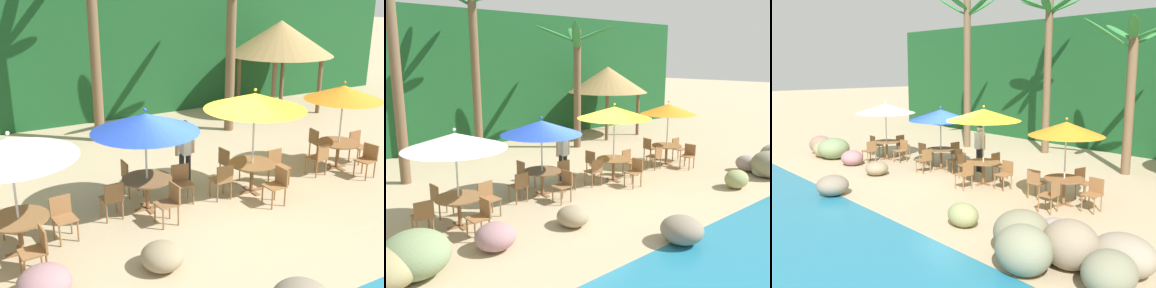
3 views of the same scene
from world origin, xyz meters
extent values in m
plane|color=tan|center=(0.00, 0.00, 0.00)|extent=(120.00, 120.00, 0.00)
cube|color=tan|center=(0.00, 0.00, 0.00)|extent=(18.00, 5.20, 0.01)
cube|color=#194C23|center=(0.00, 9.00, 3.00)|extent=(28.00, 2.40, 6.00)
ellipsoid|color=gray|center=(-4.01, -1.82, 0.29)|extent=(0.87, 0.82, 0.58)
ellipsoid|color=#8E935C|center=(3.63, -2.98, 0.28)|extent=(0.82, 0.66, 0.57)
ellipsoid|color=gray|center=(5.69, -2.27, 0.28)|extent=(0.70, 0.80, 0.57)
ellipsoid|color=#94895D|center=(-6.12, -1.87, 0.36)|extent=(1.09, 1.12, 0.72)
ellipsoid|color=gray|center=(-0.80, -4.13, 0.30)|extent=(0.91, 0.93, 0.60)
ellipsoid|color=gray|center=(7.20, -2.39, 0.27)|extent=(0.97, 0.95, 0.54)
ellipsoid|color=#76895C|center=(-5.62, -1.79, 0.43)|extent=(1.28, 1.27, 0.86)
ellipsoid|color=gray|center=(-2.02, -1.92, 0.24)|extent=(0.75, 0.79, 0.48)
ellipsoid|color=gray|center=(5.38, -2.92, 0.22)|extent=(0.61, 0.61, 0.44)
ellipsoid|color=gray|center=(5.53, -3.10, 0.45)|extent=(1.16, 1.15, 0.89)
cylinder|color=silver|center=(-4.08, -0.23, 1.09)|extent=(0.04, 0.04, 2.18)
cone|color=white|center=(-4.08, -0.23, 2.08)|extent=(2.37, 2.37, 0.36)
sphere|color=white|center=(-4.08, -0.23, 2.34)|extent=(0.07, 0.07, 0.07)
cube|color=brown|center=(-4.08, -0.23, 0.01)|extent=(0.60, 0.12, 0.03)
cube|color=brown|center=(-4.08, -0.23, 0.01)|extent=(0.12, 0.60, 0.03)
cylinder|color=brown|center=(-4.08, -0.23, 0.37)|extent=(0.09, 0.09, 0.71)
cylinder|color=brown|center=(-4.08, -0.23, 0.72)|extent=(1.10, 1.10, 0.03)
cylinder|color=olive|center=(-3.04, -0.30, 0.23)|extent=(0.04, 0.04, 0.45)
cylinder|color=olive|center=(-3.39, -0.34, 0.23)|extent=(0.04, 0.04, 0.45)
cylinder|color=olive|center=(-3.07, 0.05, 0.23)|extent=(0.04, 0.04, 0.45)
cylinder|color=olive|center=(-3.43, 0.02, 0.23)|extent=(0.04, 0.04, 0.45)
cube|color=olive|center=(-3.23, -0.14, 0.47)|extent=(0.46, 0.46, 0.03)
cube|color=olive|center=(-3.25, 0.05, 0.66)|extent=(0.42, 0.08, 0.42)
cylinder|color=olive|center=(-3.97, 0.81, 0.23)|extent=(0.04, 0.04, 0.45)
cylinder|color=olive|center=(-3.95, 0.46, 0.23)|extent=(0.04, 0.04, 0.45)
cylinder|color=olive|center=(-4.33, 0.79, 0.23)|extent=(0.04, 0.04, 0.45)
cylinder|color=olive|center=(-4.30, 0.43, 0.23)|extent=(0.04, 0.04, 0.45)
cube|color=olive|center=(-4.14, 0.62, 0.47)|extent=(0.45, 0.45, 0.03)
cube|color=olive|center=(-4.34, 0.61, 0.66)|extent=(0.07, 0.42, 0.42)
cylinder|color=olive|center=(-5.09, 0.02, 0.23)|extent=(0.04, 0.04, 0.45)
cylinder|color=olive|center=(-4.74, 0.00, 0.23)|extent=(0.04, 0.04, 0.45)
cylinder|color=olive|center=(-5.12, -0.33, 0.23)|extent=(0.04, 0.04, 0.45)
cylinder|color=olive|center=(-4.76, -0.36, 0.23)|extent=(0.04, 0.04, 0.45)
cube|color=olive|center=(-4.93, -0.17, 0.47)|extent=(0.45, 0.45, 0.03)
cube|color=olive|center=(-4.94, -0.36, 0.66)|extent=(0.42, 0.07, 0.42)
cylinder|color=olive|center=(-4.20, -1.26, 0.23)|extent=(0.04, 0.04, 0.45)
cylinder|color=olive|center=(-4.22, -0.91, 0.23)|extent=(0.04, 0.04, 0.45)
cylinder|color=olive|center=(-3.84, -1.24, 0.23)|extent=(0.04, 0.04, 0.45)
cylinder|color=olive|center=(-3.86, -0.89, 0.23)|extent=(0.04, 0.04, 0.45)
cube|color=olive|center=(-4.03, -1.07, 0.47)|extent=(0.44, 0.44, 0.03)
cube|color=olive|center=(-3.83, -1.06, 0.66)|extent=(0.06, 0.42, 0.42)
cylinder|color=silver|center=(-1.29, 0.35, 1.05)|extent=(0.04, 0.04, 2.10)
cone|color=blue|center=(-1.29, 0.35, 2.00)|extent=(2.33, 2.33, 0.40)
sphere|color=blue|center=(-1.29, 0.35, 2.28)|extent=(0.07, 0.07, 0.07)
cube|color=brown|center=(-1.29, 0.35, 0.01)|extent=(0.60, 0.12, 0.03)
cube|color=brown|center=(-1.29, 0.35, 0.01)|extent=(0.12, 0.60, 0.03)
cylinder|color=brown|center=(-1.29, 0.35, 0.37)|extent=(0.09, 0.09, 0.71)
cylinder|color=brown|center=(-1.29, 0.35, 0.72)|extent=(1.10, 1.10, 0.03)
cylinder|color=olive|center=(-0.29, 0.05, 0.23)|extent=(0.04, 0.04, 0.45)
cylinder|color=olive|center=(-0.64, 0.09, 0.23)|extent=(0.04, 0.04, 0.45)
cylinder|color=olive|center=(-0.24, 0.41, 0.23)|extent=(0.04, 0.04, 0.45)
cylinder|color=olive|center=(-0.60, 0.45, 0.23)|extent=(0.04, 0.04, 0.45)
cube|color=olive|center=(-0.44, 0.25, 0.47)|extent=(0.47, 0.47, 0.03)
cube|color=olive|center=(-0.42, 0.45, 0.66)|extent=(0.42, 0.08, 0.42)
cylinder|color=olive|center=(-1.09, 1.37, 0.23)|extent=(0.04, 0.04, 0.45)
cylinder|color=olive|center=(-1.10, 1.02, 0.23)|extent=(0.04, 0.04, 0.45)
cylinder|color=olive|center=(-1.45, 1.38, 0.23)|extent=(0.04, 0.04, 0.45)
cylinder|color=olive|center=(-1.45, 1.02, 0.23)|extent=(0.04, 0.04, 0.45)
cube|color=olive|center=(-1.27, 1.20, 0.47)|extent=(0.43, 0.43, 0.03)
cube|color=olive|center=(-1.47, 1.20, 0.66)|extent=(0.04, 0.42, 0.42)
cylinder|color=olive|center=(-2.32, 0.49, 0.23)|extent=(0.04, 0.04, 0.45)
cylinder|color=olive|center=(-1.96, 0.50, 0.23)|extent=(0.04, 0.04, 0.45)
cylinder|color=olive|center=(-2.31, 0.13, 0.23)|extent=(0.04, 0.04, 0.45)
cylinder|color=olive|center=(-1.95, 0.14, 0.23)|extent=(0.04, 0.04, 0.45)
cube|color=olive|center=(-2.14, 0.32, 0.47)|extent=(0.44, 0.44, 0.03)
cube|color=olive|center=(-2.13, 0.12, 0.66)|extent=(0.42, 0.05, 0.42)
cylinder|color=olive|center=(-1.40, -0.69, 0.23)|extent=(0.04, 0.04, 0.45)
cylinder|color=olive|center=(-1.42, -0.33, 0.23)|extent=(0.04, 0.04, 0.45)
cylinder|color=olive|center=(-1.04, -0.67, 0.23)|extent=(0.04, 0.04, 0.45)
cylinder|color=olive|center=(-1.07, -0.31, 0.23)|extent=(0.04, 0.04, 0.45)
cube|color=olive|center=(-1.23, -0.50, 0.47)|extent=(0.44, 0.44, 0.03)
cube|color=olive|center=(-1.03, -0.49, 0.66)|extent=(0.06, 0.42, 0.42)
cylinder|color=silver|center=(1.28, 0.00, 1.17)|extent=(0.04, 0.04, 2.34)
cone|color=yellow|center=(1.28, 0.00, 2.24)|extent=(2.36, 2.36, 0.37)
sphere|color=yellow|center=(1.28, 0.00, 2.50)|extent=(0.07, 0.07, 0.07)
cube|color=brown|center=(1.28, 0.00, 0.01)|extent=(0.60, 0.12, 0.03)
cube|color=brown|center=(1.28, 0.00, 0.01)|extent=(0.12, 0.60, 0.03)
cylinder|color=brown|center=(1.28, 0.00, 0.37)|extent=(0.09, 0.09, 0.71)
cylinder|color=brown|center=(1.28, 0.00, 0.72)|extent=(1.10, 1.10, 0.03)
cylinder|color=olive|center=(2.32, -0.15, 0.23)|extent=(0.04, 0.04, 0.45)
cylinder|color=olive|center=(1.96, -0.16, 0.23)|extent=(0.04, 0.04, 0.45)
cylinder|color=olive|center=(2.31, 0.20, 0.23)|extent=(0.04, 0.04, 0.45)
cylinder|color=olive|center=(1.95, 0.20, 0.23)|extent=(0.04, 0.04, 0.45)
cube|color=olive|center=(2.13, 0.02, 0.47)|extent=(0.43, 0.43, 0.03)
cube|color=olive|center=(2.13, 0.22, 0.66)|extent=(0.42, 0.04, 0.42)
cylinder|color=olive|center=(1.39, 1.04, 0.23)|extent=(0.04, 0.04, 0.45)
cylinder|color=olive|center=(1.42, 0.69, 0.23)|extent=(0.04, 0.04, 0.45)
cylinder|color=olive|center=(1.04, 1.02, 0.23)|extent=(0.04, 0.04, 0.45)
cylinder|color=olive|center=(1.06, 0.66, 0.23)|extent=(0.04, 0.04, 0.45)
cube|color=olive|center=(1.23, 0.85, 0.47)|extent=(0.45, 0.45, 0.03)
cube|color=olive|center=(1.03, 0.84, 0.66)|extent=(0.06, 0.42, 0.42)
cylinder|color=olive|center=(0.27, 0.24, 0.23)|extent=(0.04, 0.04, 0.45)
cylinder|color=olive|center=(0.62, 0.22, 0.23)|extent=(0.04, 0.04, 0.45)
cylinder|color=olive|center=(0.25, -0.12, 0.23)|extent=(0.04, 0.04, 0.45)
cylinder|color=olive|center=(0.60, -0.14, 0.23)|extent=(0.04, 0.04, 0.45)
cube|color=olive|center=(0.44, 0.05, 0.47)|extent=(0.44, 0.44, 0.03)
cube|color=olive|center=(0.42, -0.15, 0.66)|extent=(0.42, 0.06, 0.42)
cylinder|color=olive|center=(1.11, -1.02, 0.23)|extent=(0.04, 0.04, 0.45)
cylinder|color=olive|center=(1.11, -0.67, 0.23)|extent=(0.04, 0.04, 0.45)
cylinder|color=olive|center=(1.47, -1.02, 0.23)|extent=(0.04, 0.04, 0.45)
cylinder|color=olive|center=(1.46, -0.67, 0.23)|extent=(0.04, 0.04, 0.45)
cube|color=olive|center=(1.29, -0.85, 0.47)|extent=(0.42, 0.42, 0.03)
cube|color=olive|center=(1.49, -0.85, 0.66)|extent=(0.04, 0.42, 0.42)
cylinder|color=silver|center=(4.25, 0.16, 1.10)|extent=(0.04, 0.04, 2.19)
cone|color=orange|center=(4.25, 0.16, 2.09)|extent=(2.03, 2.03, 0.37)
sphere|color=orange|center=(4.25, 0.16, 2.36)|extent=(0.07, 0.07, 0.07)
cube|color=brown|center=(4.25, 0.16, 0.01)|extent=(0.60, 0.12, 0.03)
cube|color=brown|center=(4.25, 0.16, 0.01)|extent=(0.12, 0.60, 0.03)
cylinder|color=brown|center=(4.25, 0.16, 0.37)|extent=(0.09, 0.09, 0.71)
cylinder|color=brown|center=(4.25, 0.16, 0.72)|extent=(1.10, 1.10, 0.03)
cylinder|color=olive|center=(5.28, 0.00, 0.23)|extent=(0.04, 0.04, 0.45)
cylinder|color=olive|center=(4.92, -0.01, 0.23)|extent=(0.04, 0.04, 0.45)
cylinder|color=olive|center=(5.27, 0.35, 0.23)|extent=(0.04, 0.04, 0.45)
cylinder|color=olive|center=(4.92, 0.35, 0.23)|extent=(0.04, 0.04, 0.45)
cube|color=olive|center=(5.10, 0.17, 0.47)|extent=(0.43, 0.43, 0.03)
cube|color=olive|center=(5.10, 0.37, 0.66)|extent=(0.42, 0.04, 0.42)
cylinder|color=olive|center=(4.57, 1.15, 0.23)|extent=(0.04, 0.04, 0.45)
cylinder|color=olive|center=(4.52, 0.80, 0.23)|extent=(0.04, 0.04, 0.45)
cylinder|color=olive|center=(4.22, 1.20, 0.23)|extent=(0.04, 0.04, 0.45)
cylinder|color=olive|center=(4.17, 0.85, 0.23)|extent=(0.04, 0.04, 0.45)
cube|color=olive|center=(4.37, 1.00, 0.47)|extent=(0.48, 0.48, 0.03)
cube|color=olive|center=(4.17, 1.03, 0.66)|extent=(0.10, 0.42, 0.42)
cylinder|color=olive|center=(3.21, 0.23, 0.23)|extent=(0.04, 0.04, 0.45)
cylinder|color=olive|center=(3.56, 0.26, 0.23)|extent=(0.04, 0.04, 0.45)
cylinder|color=olive|center=(3.25, -0.13, 0.23)|extent=(0.04, 0.04, 0.45)
cylinder|color=olive|center=(3.60, -0.09, 0.23)|extent=(0.04, 0.04, 0.45)
cube|color=olive|center=(3.40, 0.07, 0.47)|extent=(0.46, 0.46, 0.03)
cube|color=olive|center=(3.43, -0.13, 0.66)|extent=(0.42, 0.08, 0.42)
cylinder|color=olive|center=(4.21, -0.89, 0.23)|extent=(0.04, 0.04, 0.45)
cylinder|color=olive|center=(4.16, -0.53, 0.23)|extent=(0.04, 0.04, 0.45)
cylinder|color=olive|center=(4.57, -0.84, 0.23)|extent=(0.04, 0.04, 0.45)
cylinder|color=olive|center=(4.52, -0.48, 0.23)|extent=(0.04, 0.04, 0.45)
cube|color=olive|center=(4.37, -0.69, 0.47)|extent=(0.47, 0.47, 0.03)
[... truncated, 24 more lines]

